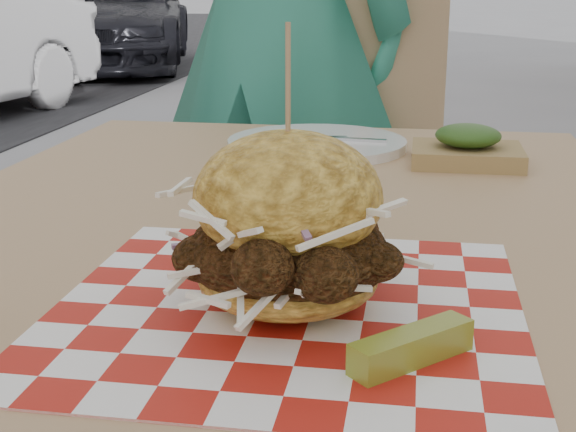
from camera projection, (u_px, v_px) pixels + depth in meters
name	position (u px, v px, depth m)	size (l,w,h in m)	color
diner	(274.00, 17.00, 1.88)	(0.66, 0.43, 1.82)	teal
car_dark	(114.00, 16.00, 9.29)	(1.61, 3.96, 1.15)	black
patio_table	(267.00, 300.00, 0.84)	(0.80, 1.20, 0.75)	tan
patio_chair	(341.00, 179.00, 1.85)	(0.50, 0.51, 0.95)	tan
paper_liner	(288.00, 307.00, 0.63)	(0.36, 0.36, 0.00)	red
sandwich	(288.00, 233.00, 0.61)	(0.19, 0.19, 0.22)	yellow
pickle_spear	(412.00, 347.00, 0.53)	(0.10, 0.02, 0.02)	olive
place_setting	(317.00, 144.00, 1.21)	(0.27, 0.27, 0.02)	white
kraft_tray	(467.00, 148.00, 1.10)	(0.15, 0.12, 0.06)	#9B7C46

